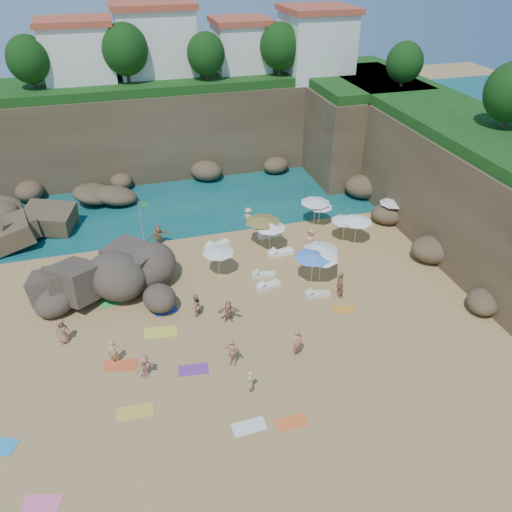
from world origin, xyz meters
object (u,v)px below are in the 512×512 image
object	(u,v)px
parasol_0	(218,250)
person_stand_4	(311,241)
person_stand_3	(340,285)
person_stand_6	(250,382)
parasol_2	(345,219)
person_stand_1	(196,306)
person_stand_2	(248,217)
person_stand_5	(158,235)
flag_pole	(142,218)
rock_outcrop	(107,301)
lounger_0	(217,246)
person_stand_0	(114,352)
parasol_1	(320,205)

from	to	relation	value
parasol_0	person_stand_4	distance (m)	7.30
person_stand_3	person_stand_6	xyz separation A→B (m)	(-7.76, -6.23, -0.21)
parasol_2	person_stand_6	size ratio (longest dim) A/B	1.46
parasol_0	person_stand_1	world-z (taller)	parasol_0
person_stand_1	person_stand_2	size ratio (longest dim) A/B	0.94
person_stand_4	person_stand_5	world-z (taller)	person_stand_4
parasol_2	person_stand_1	bearing A→B (deg)	-154.62
person_stand_4	parasol_0	bearing A→B (deg)	-122.09
flag_pole	person_stand_1	bearing A→B (deg)	-76.80
rock_outcrop	person_stand_6	bearing A→B (deg)	-55.09
person_stand_1	rock_outcrop	bearing A→B (deg)	-62.03
person_stand_4	flag_pole	bearing A→B (deg)	-150.65
person_stand_1	person_stand_5	world-z (taller)	person_stand_5
lounger_0	person_stand_2	world-z (taller)	person_stand_2
person_stand_0	person_stand_6	size ratio (longest dim) A/B	1.09
person_stand_2	person_stand_5	xyz separation A→B (m)	(-7.32, -0.90, 0.01)
person_stand_6	rock_outcrop	bearing A→B (deg)	-105.01
person_stand_0	flag_pole	bearing A→B (deg)	68.75
parasol_1	person_stand_6	distance (m)	18.70
person_stand_1	person_stand_5	bearing A→B (deg)	-115.06
parasol_1	parasol_2	xyz separation A→B (m)	(0.89, -2.81, 0.08)
person_stand_2	person_stand_6	world-z (taller)	person_stand_2
parasol_0	person_stand_4	xyz separation A→B (m)	(7.17, 1.00, -0.98)
flag_pole	person_stand_6	size ratio (longest dim) A/B	2.52
person_stand_4	person_stand_0	bearing A→B (deg)	-101.49
person_stand_2	person_stand_0	bearing A→B (deg)	94.09
rock_outcrop	person_stand_5	bearing A→B (deg)	56.52
lounger_0	person_stand_3	world-z (taller)	person_stand_3
parasol_1	person_stand_1	size ratio (longest dim) A/B	1.31
parasol_0	person_stand_2	xyz separation A→B (m)	(3.76, 6.03, -1.11)
lounger_0	parasol_1	bearing A→B (deg)	-15.40
parasol_0	person_stand_3	world-z (taller)	parasol_0
person_stand_2	person_stand_6	bearing A→B (deg)	119.90
rock_outcrop	parasol_0	world-z (taller)	parasol_0
rock_outcrop	person_stand_2	size ratio (longest dim) A/B	4.56
lounger_0	person_stand_5	distance (m)	4.54
person_stand_4	person_stand_6	world-z (taller)	person_stand_4
rock_outcrop	person_stand_3	size ratio (longest dim) A/B	3.99
person_stand_2	person_stand_6	distance (m)	17.60
parasol_1	person_stand_3	xyz separation A→B (m)	(-2.35, -9.47, -0.83)
flag_pole	parasol_0	size ratio (longest dim) A/B	1.64
person_stand_1	person_stand_0	bearing A→B (deg)	-3.07
parasol_0	person_stand_3	distance (m)	8.52
parasol_2	person_stand_6	xyz separation A→B (m)	(-11.00, -12.88, -1.12)
rock_outcrop	person_stand_5	xyz separation A→B (m)	(4.10, 6.20, 0.83)
parasol_0	parasol_2	xyz separation A→B (m)	(10.24, 1.90, -0.09)
rock_outcrop	person_stand_4	world-z (taller)	person_stand_4
lounger_0	person_stand_4	distance (m)	7.05
person_stand_0	person_stand_2	bearing A→B (deg)	40.82
person_stand_2	person_stand_1	bearing A→B (deg)	103.61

